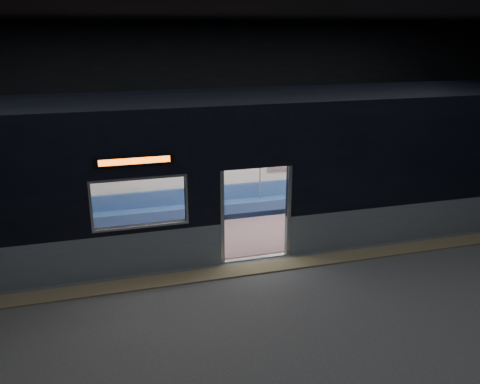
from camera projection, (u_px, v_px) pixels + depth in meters
name	position (u px, v px, depth m)	size (l,w,h in m)	color
station_floor	(271.00, 280.00, 10.11)	(24.00, 14.00, 0.01)	#47494C
station_envelope	(275.00, 95.00, 8.98)	(24.00, 14.00, 5.00)	black
tactile_strip	(263.00, 268.00, 10.61)	(22.80, 0.50, 0.03)	#8C7F59
metro_car	(236.00, 160.00, 11.86)	(18.00, 3.04, 3.35)	gray
passenger	(343.00, 178.00, 13.97)	(0.48, 0.78, 1.46)	black
handbag	(345.00, 186.00, 13.78)	(0.31, 0.27, 0.16)	black
transit_map	(286.00, 158.00, 13.64)	(0.95, 0.03, 0.62)	white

